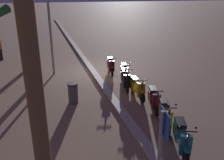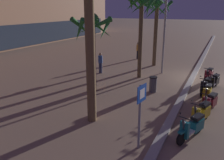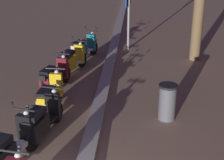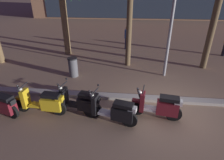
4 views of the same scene
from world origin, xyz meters
TOP-DOWN VIEW (x-y plane):
  - scooter_teal_lead_nearest at (-8.50, -0.50)m, footprint 1.75×0.88m
  - scooter_yellow_mid_rear at (-7.08, -0.69)m, footprint 1.66×0.80m
  - scooter_maroon_far_back at (-5.61, -0.94)m, footprint 1.71×0.74m
  - scooter_yellow_mid_centre at (-4.19, -0.71)m, footprint 1.86×0.56m
  - scooter_black_mid_front at (-2.94, -0.58)m, footprint 1.79×0.67m
  - scooter_black_second_in_line at (-1.79, -0.94)m, footprint 1.81×0.73m
  - crossing_sign at (-10.08, 1.14)m, footprint 0.60×0.16m
  - litter_bin at (-4.11, 2.35)m, footprint 0.48×0.48m

SIDE VIEW (x-z plane):
  - scooter_maroon_far_back at x=-5.61m, z-range -0.08..0.97m
  - scooter_yellow_mid_centre at x=-4.19m, z-range -0.07..0.97m
  - scooter_black_second_in_line at x=-1.79m, z-range -0.14..1.03m
  - scooter_teal_lead_nearest at x=-8.50m, z-range -0.14..1.04m
  - scooter_black_mid_front at x=-2.94m, z-range -0.13..1.04m
  - scooter_yellow_mid_rear at x=-7.08m, z-range -0.12..1.05m
  - litter_bin at x=-4.11m, z-range 0.01..0.96m
  - crossing_sign at x=-10.08m, z-range 0.30..2.70m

